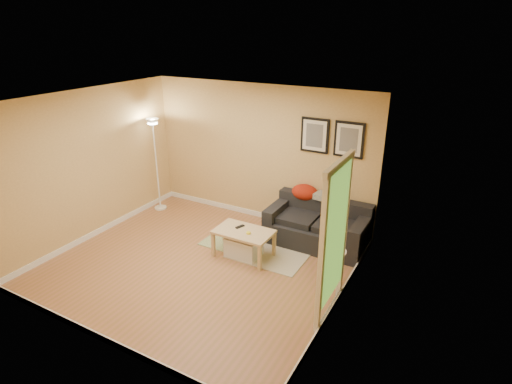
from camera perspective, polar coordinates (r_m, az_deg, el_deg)
floor at (r=6.77m, az=-7.68°, el=-9.81°), size 4.50×4.50×0.00m
ceiling at (r=5.83m, az=-9.01°, el=12.40°), size 4.50×4.50×0.00m
wall_back at (r=7.77m, az=0.54°, el=5.26°), size 4.50×0.00×4.50m
wall_front at (r=4.91m, az=-22.43°, el=-7.18°), size 4.50×0.00×4.50m
wall_left at (r=7.69m, az=-21.89°, el=3.44°), size 0.00×4.00×4.00m
wall_right at (r=5.24m, az=11.91°, el=-3.95°), size 0.00×4.00×4.00m
baseboard_back at (r=8.22m, az=0.48°, el=-3.12°), size 4.50×0.02×0.10m
baseboard_front at (r=5.60m, az=-20.40°, el=-18.39°), size 4.50×0.02×0.10m
baseboard_left at (r=8.14m, az=-20.59°, el=-4.91°), size 0.02×4.00×0.10m
baseboard_right at (r=5.89m, az=10.83°, el=-14.91°), size 0.02×4.00×0.10m
sofa at (r=7.19m, az=8.46°, el=-4.39°), size 1.70×0.90×0.75m
red_throw at (r=7.44m, az=6.76°, el=-0.03°), size 0.48×0.36×0.28m
plaid_throw at (r=7.26m, az=9.76°, el=-0.68°), size 0.45×0.32×0.10m
framed_print_left at (r=7.19m, az=8.13°, el=7.76°), size 0.50×0.04×0.60m
framed_print_right at (r=7.00m, az=12.74°, el=7.06°), size 0.50×0.04×0.60m
area_rug at (r=6.95m, az=1.69°, el=-8.64°), size 1.25×0.85×0.01m
green_runner at (r=7.31m, az=-4.72°, el=-7.02°), size 0.70×0.50×0.01m
coffee_table at (r=6.81m, az=-1.70°, el=-7.12°), size 1.04×0.77×0.47m
remote_control at (r=6.81m, az=-2.24°, el=-4.80°), size 0.10×0.17×0.02m
tape_roll at (r=6.59m, az=-1.05°, el=-5.68°), size 0.07×0.07×0.03m
storage_bin at (r=6.84m, az=-1.72°, el=-7.53°), size 0.56×0.41×0.35m
side_table at (r=6.14m, az=10.33°, el=-10.34°), size 0.39×0.39×0.60m
book_stack at (r=5.97m, az=10.44°, el=-7.49°), size 0.25×0.30×0.08m
floor_lamp at (r=8.51m, az=-13.55°, el=3.30°), size 0.25×0.25×1.90m
doorway at (r=5.25m, az=10.64°, el=-7.18°), size 0.12×1.01×2.13m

